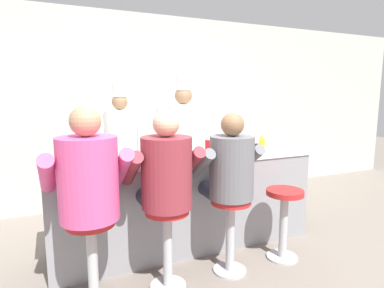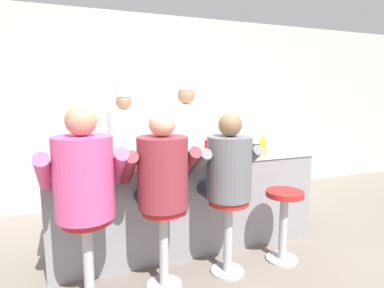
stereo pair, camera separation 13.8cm
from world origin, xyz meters
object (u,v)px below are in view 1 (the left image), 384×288
object	(u,v)px
water_pitcher_clear	(249,140)
breakfast_plate	(187,157)
cereal_bowl	(142,161)
mustard_bottle_yellow	(262,145)
napkin_dispenser_chrome	(253,145)
cup_stack_steel	(235,135)
hot_sauce_bottle_orange	(229,150)
ketchup_bottle_red	(208,147)
diner_seated_grey	(230,173)
coffee_mug_blue	(125,159)
diner_seated_maroon	(165,178)
empty_stool_round	(284,213)
coffee_mug_tan	(158,152)
cook_in_whites_near	(121,143)
cook_in_whites_far	(184,141)
diner_seated_pink	(88,184)

from	to	relation	value
water_pitcher_clear	breakfast_plate	distance (m)	0.92
breakfast_plate	cereal_bowl	distance (m)	0.50
mustard_bottle_yellow	napkin_dispenser_chrome	bearing A→B (deg)	98.34
water_pitcher_clear	cup_stack_steel	world-z (taller)	cup_stack_steel
hot_sauce_bottle_orange	cereal_bowl	world-z (taller)	hot_sauce_bottle_orange
ketchup_bottle_red	diner_seated_grey	xyz separation A→B (m)	(0.02, -0.39, -0.17)
diner_seated_grey	coffee_mug_blue	bearing A→B (deg)	149.52
water_pitcher_clear	diner_seated_maroon	bearing A→B (deg)	-150.37
empty_stool_round	coffee_mug_blue	bearing A→B (deg)	160.04
coffee_mug_tan	cook_in_whites_near	size ratio (longest dim) A/B	0.08
cereal_bowl	mustard_bottle_yellow	bearing A→B (deg)	-0.35
water_pitcher_clear	cook_in_whites_far	size ratio (longest dim) A/B	0.11
coffee_mug_blue	cup_stack_steel	bearing A→B (deg)	14.84
water_pitcher_clear	coffee_mug_blue	xyz separation A→B (m)	(-1.49, -0.25, -0.06)
cup_stack_steel	diner_seated_maroon	bearing A→B (deg)	-144.03
hot_sauce_bottle_orange	diner_seated_maroon	world-z (taller)	diner_seated_maroon
mustard_bottle_yellow	cook_in_whites_far	xyz separation A→B (m)	(-0.47, 1.01, -0.07)
cereal_bowl	diner_seated_grey	bearing A→B (deg)	-29.34
coffee_mug_blue	mustard_bottle_yellow	bearing A→B (deg)	-4.12
empty_stool_round	cook_in_whites_far	bearing A→B (deg)	107.76
hot_sauce_bottle_orange	coffee_mug_blue	bearing A→B (deg)	174.45
water_pitcher_clear	empty_stool_round	distance (m)	0.97
napkin_dispenser_chrome	cook_in_whites_near	distance (m)	1.78
hot_sauce_bottle_orange	cup_stack_steel	size ratio (longest dim) A/B	0.51
breakfast_plate	diner_seated_maroon	size ratio (longest dim) A/B	0.17
cook_in_whites_far	breakfast_plate	bearing A→B (deg)	-110.13
cup_stack_steel	cook_in_whites_far	distance (m)	0.71
napkin_dispenser_chrome	cook_in_whites_near	xyz separation A→B (m)	(-1.15, 1.35, -0.10)
cup_stack_steel	napkin_dispenser_chrome	world-z (taller)	cup_stack_steel
diner_seated_pink	diner_seated_grey	bearing A→B (deg)	-0.21
napkin_dispenser_chrome	empty_stool_round	size ratio (longest dim) A/B	0.20
diner_seated_pink	diner_seated_maroon	distance (m)	0.59
hot_sauce_bottle_orange	cook_in_whites_near	bearing A→B (deg)	117.64
hot_sauce_bottle_orange	diner_seated_pink	bearing A→B (deg)	-165.03
coffee_mug_tan	napkin_dispenser_chrome	distance (m)	1.02
water_pitcher_clear	napkin_dispenser_chrome	distance (m)	0.25
cereal_bowl	cup_stack_steel	size ratio (longest dim) A/B	0.54
ketchup_bottle_red	cup_stack_steel	size ratio (longest dim) A/B	0.79
breakfast_plate	diner_seated_pink	size ratio (longest dim) A/B	0.17
hot_sauce_bottle_orange	empty_stool_round	distance (m)	0.80
breakfast_plate	diner_seated_pink	world-z (taller)	diner_seated_pink
hot_sauce_bottle_orange	water_pitcher_clear	world-z (taller)	water_pitcher_clear
mustard_bottle_yellow	coffee_mug_blue	distance (m)	1.41
coffee_mug_blue	cook_in_whites_near	size ratio (longest dim) A/B	0.08
hot_sauce_bottle_orange	diner_seated_pink	xyz separation A→B (m)	(-1.39, -0.37, -0.09)
empty_stool_round	diner_seated_maroon	bearing A→B (deg)	178.35
mustard_bottle_yellow	coffee_mug_tan	distance (m)	1.08
diner_seated_pink	diner_seated_grey	size ratio (longest dim) A/B	1.06
ketchup_bottle_red	cereal_bowl	xyz separation A→B (m)	(-0.66, -0.01, -0.08)
hot_sauce_bottle_orange	diner_seated_grey	xyz separation A→B (m)	(-0.21, -0.38, -0.13)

